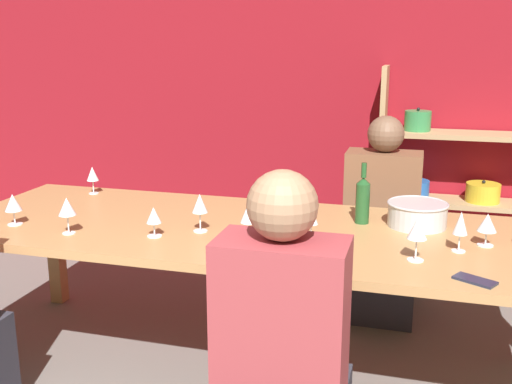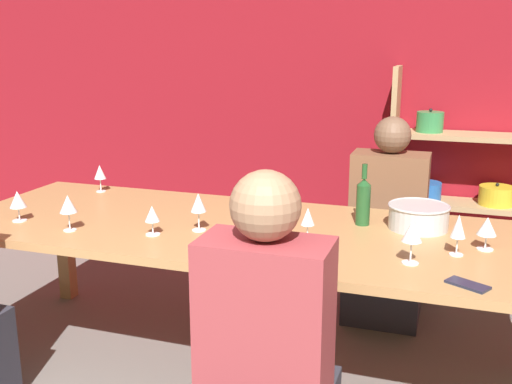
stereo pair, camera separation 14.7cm
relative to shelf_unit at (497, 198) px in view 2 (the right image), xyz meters
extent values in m
cube|color=maroon|center=(-1.04, 0.20, 0.79)|extent=(8.80, 0.06, 2.70)
cube|color=tan|center=(-0.71, 0.00, 0.16)|extent=(0.04, 0.30, 1.44)
cube|color=tan|center=(-0.01, 0.00, -0.54)|extent=(1.41, 0.30, 0.04)
cylinder|color=silver|center=(-0.48, 0.00, -0.47)|extent=(0.24, 0.24, 0.11)
sphere|color=black|center=(-0.48, 0.00, -0.40)|extent=(0.02, 0.02, 0.02)
cylinder|color=silver|center=(-0.01, 0.00, -0.47)|extent=(0.16, 0.16, 0.11)
sphere|color=black|center=(-0.01, 0.00, -0.40)|extent=(0.02, 0.02, 0.02)
cube|color=tan|center=(-0.01, 0.00, -0.06)|extent=(1.41, 0.30, 0.04)
cylinder|color=#235BAD|center=(-0.48, 0.00, 0.02)|extent=(0.22, 0.22, 0.12)
sphere|color=black|center=(-0.48, 0.00, 0.09)|extent=(0.02, 0.02, 0.02)
cylinder|color=gold|center=(-0.01, 0.00, 0.02)|extent=(0.23, 0.23, 0.13)
sphere|color=black|center=(-0.01, 0.00, 0.10)|extent=(0.02, 0.02, 0.02)
cube|color=tan|center=(-0.01, 0.00, 0.42)|extent=(1.41, 0.30, 0.04)
cylinder|color=#338447|center=(-0.48, 0.00, 0.51)|extent=(0.18, 0.18, 0.14)
sphere|color=black|center=(-0.48, 0.00, 0.59)|extent=(0.02, 0.02, 0.02)
cube|color=#AD7F4C|center=(-1.20, -1.70, 0.16)|extent=(2.95, 1.05, 0.04)
cube|color=#AD7F4C|center=(-2.59, -1.26, -0.21)|extent=(0.08, 0.08, 0.70)
cylinder|color=#B7BABC|center=(-0.44, -1.47, 0.24)|extent=(0.28, 0.28, 0.11)
torus|color=#B7BABC|center=(-0.44, -1.47, 0.29)|extent=(0.29, 0.29, 0.01)
cylinder|color=#1E4C23|center=(-0.70, -1.48, 0.28)|extent=(0.07, 0.07, 0.20)
cone|color=#1E4C23|center=(-0.70, -1.48, 0.39)|extent=(0.07, 0.07, 0.03)
cylinder|color=#1E4C23|center=(-0.70, -1.48, 0.44)|extent=(0.03, 0.03, 0.07)
cylinder|color=white|center=(-1.98, -2.02, 0.18)|extent=(0.06, 0.06, 0.00)
cylinder|color=white|center=(-1.98, -2.02, 0.23)|extent=(0.01, 0.01, 0.08)
cone|color=white|center=(-1.98, -2.02, 0.31)|extent=(0.08, 0.08, 0.08)
cylinder|color=maroon|center=(-1.98, -2.02, 0.29)|extent=(0.04, 0.04, 0.03)
cylinder|color=white|center=(-2.27, -1.32, 0.18)|extent=(0.06, 0.06, 0.00)
cylinder|color=white|center=(-2.27, -1.32, 0.22)|extent=(0.01, 0.01, 0.07)
cone|color=white|center=(-2.27, -1.32, 0.30)|extent=(0.07, 0.07, 0.08)
cylinder|color=beige|center=(-2.27, -1.32, 0.28)|extent=(0.04, 0.04, 0.03)
cylinder|color=white|center=(-1.58, -1.95, 0.18)|extent=(0.07, 0.07, 0.00)
cylinder|color=white|center=(-1.58, -1.95, 0.21)|extent=(0.01, 0.01, 0.06)
cone|color=white|center=(-1.58, -1.95, 0.28)|extent=(0.07, 0.07, 0.07)
cylinder|color=beige|center=(-1.58, -1.95, 0.26)|extent=(0.04, 0.04, 0.03)
cylinder|color=white|center=(-1.17, -1.84, 0.18)|extent=(0.06, 0.06, 0.00)
cylinder|color=white|center=(-1.17, -1.84, 0.22)|extent=(0.01, 0.01, 0.07)
cone|color=white|center=(-1.17, -1.84, 0.30)|extent=(0.08, 0.08, 0.10)
cylinder|color=maroon|center=(-1.17, -1.84, 0.27)|extent=(0.04, 0.04, 0.04)
cylinder|color=white|center=(-0.15, -1.68, 0.18)|extent=(0.07, 0.07, 0.00)
cylinder|color=white|center=(-0.15, -1.68, 0.21)|extent=(0.01, 0.01, 0.06)
cone|color=white|center=(-0.15, -1.68, 0.28)|extent=(0.08, 0.08, 0.08)
cylinder|color=maroon|center=(-0.15, -1.68, 0.26)|extent=(0.04, 0.04, 0.03)
cylinder|color=white|center=(-0.89, -1.83, 0.18)|extent=(0.07, 0.07, 0.00)
cylinder|color=white|center=(-0.89, -1.83, 0.22)|extent=(0.01, 0.01, 0.08)
cone|color=white|center=(-0.89, -1.83, 0.30)|extent=(0.06, 0.06, 0.08)
cylinder|color=white|center=(-2.31, -1.97, 0.18)|extent=(0.07, 0.07, 0.00)
cylinder|color=white|center=(-2.31, -1.97, 0.22)|extent=(0.01, 0.01, 0.07)
cone|color=white|center=(-2.31, -1.97, 0.29)|extent=(0.08, 0.08, 0.08)
cylinder|color=white|center=(-0.43, -1.95, 0.18)|extent=(0.07, 0.07, 0.00)
cylinder|color=white|center=(-0.43, -1.95, 0.23)|extent=(0.01, 0.01, 0.09)
cone|color=white|center=(-0.43, -1.95, 0.31)|extent=(0.08, 0.08, 0.09)
cylinder|color=white|center=(-0.26, -1.79, 0.18)|extent=(0.06, 0.06, 0.00)
cylinder|color=white|center=(-0.26, -1.79, 0.22)|extent=(0.01, 0.01, 0.07)
cone|color=white|center=(-0.26, -1.79, 0.30)|extent=(0.06, 0.06, 0.10)
cylinder|color=beige|center=(-0.26, -1.79, 0.28)|extent=(0.03, 0.03, 0.04)
cylinder|color=white|center=(-1.41, -1.82, 0.18)|extent=(0.07, 0.07, 0.00)
cylinder|color=white|center=(-1.41, -1.82, 0.23)|extent=(0.01, 0.01, 0.09)
cone|color=white|center=(-1.41, -1.82, 0.32)|extent=(0.07, 0.07, 0.09)
cube|color=#1E2338|center=(-0.22, -2.12, 0.18)|extent=(0.17, 0.13, 0.01)
cube|color=#2D2D38|center=(-0.64, -0.83, -0.36)|extent=(0.43, 0.54, 0.41)
cube|color=brown|center=(-0.64, -0.83, 0.13)|extent=(0.43, 0.24, 0.57)
sphere|color=brown|center=(-0.64, -0.83, 0.53)|extent=(0.21, 0.21, 0.21)
cube|color=#99383D|center=(-0.85, -2.56, 0.15)|extent=(0.43, 0.24, 0.55)
sphere|color=#9E7556|center=(-0.85, -2.56, 0.54)|extent=(0.23, 0.23, 0.23)
camera|label=1|loc=(-0.44, -4.32, 1.03)|focal=42.00mm
camera|label=2|loc=(-0.30, -4.28, 1.03)|focal=42.00mm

